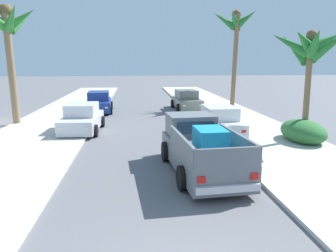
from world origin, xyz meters
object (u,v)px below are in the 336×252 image
pickup_truck (200,149)px  car_right_mid (219,122)px  car_left_far (99,102)px  car_left_near (82,119)px  car_left_mid (186,100)px  palm_tree_left_back (235,29)px  hedge_bush (303,132)px  palm_tree_right_fore (7,29)px  palm_tree_left_mid (310,48)px

pickup_truck → car_right_mid: bearing=69.1°
car_left_far → car_left_near: bearing=-91.2°
pickup_truck → car_left_mid: (1.83, 14.66, -0.10)m
palm_tree_left_back → hedge_bush: (-0.21, -11.96, -5.75)m
car_right_mid → car_left_far: (-7.04, 8.66, 0.00)m
pickup_truck → car_left_near: size_ratio=1.24×
car_right_mid → car_left_near: bearing=167.2°
car_left_near → car_left_far: bearing=88.8°
car_left_near → palm_tree_right_fore: palm_tree_right_fore is taller
car_left_mid → palm_tree_right_fore: 13.38m
car_left_mid → palm_tree_left_back: palm_tree_left_back is taller
car_left_near → hedge_bush: bearing=-18.6°
palm_tree_right_fore → car_left_mid: bearing=25.9°
hedge_bush → car_left_mid: bearing=108.5°
car_left_far → palm_tree_right_fore: size_ratio=0.62×
palm_tree_left_back → car_right_mid: bearing=-110.5°
pickup_truck → car_left_far: size_ratio=1.23×
car_left_mid → car_left_far: same height
palm_tree_right_fore → palm_tree_left_mid: bearing=-20.0°
car_left_near → palm_tree_left_back: bearing=37.4°
palm_tree_right_fore → pickup_truck: bearing=-44.5°
car_left_near → car_left_mid: (6.95, 7.62, 0.00)m
hedge_bush → palm_tree_right_fore: bearing=158.9°
car_left_near → car_right_mid: bearing=-12.8°
palm_tree_right_fore → palm_tree_left_back: (15.19, 6.16, 0.72)m
palm_tree_left_mid → palm_tree_right_fore: bearing=160.0°
pickup_truck → palm_tree_right_fore: size_ratio=0.77×
car_left_near → hedge_bush: (10.72, -3.62, -0.16)m
car_right_mid → palm_tree_right_fore: 13.02m
pickup_truck → palm_tree_left_back: palm_tree_left_back is taller
palm_tree_left_back → car_left_far: bearing=-173.1°
pickup_truck → palm_tree_right_fore: (-9.39, 9.23, 4.76)m
car_left_near → hedge_bush: size_ratio=1.54×
palm_tree_right_fore → car_right_mid: bearing=-18.4°
palm_tree_left_mid → pickup_truck: bearing=-147.2°
car_left_near → car_right_mid: (7.20, -1.63, 0.00)m
car_left_far → palm_tree_left_mid: bearing=-44.1°
pickup_truck → palm_tree_left_mid: (5.74, 3.70, 3.58)m
pickup_truck → car_left_far: bearing=109.5°
palm_tree_right_fore → car_left_near: bearing=-27.1°
palm_tree_right_fore → palm_tree_left_mid: size_ratio=1.32×
car_right_mid → hedge_bush: bearing=-29.4°
palm_tree_left_back → hedge_bush: 13.27m
car_right_mid → palm_tree_right_fore: bearing=161.6°
car_left_far → palm_tree_left_mid: palm_tree_left_mid is taller
car_left_mid → palm_tree_right_fore: size_ratio=0.62×
car_left_mid → hedge_bush: size_ratio=1.55×
palm_tree_left_mid → car_left_far: bearing=135.9°
car_left_far → car_right_mid: bearing=-50.9°
car_right_mid → palm_tree_right_fore: palm_tree_right_fore is taller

